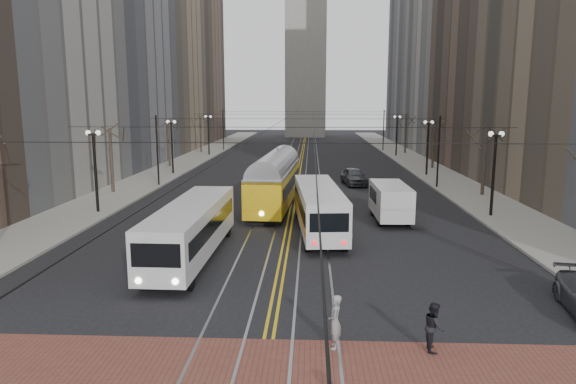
# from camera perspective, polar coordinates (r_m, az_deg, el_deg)

# --- Properties ---
(ground) EXTENTS (260.00, 260.00, 0.00)m
(ground) POSITION_cam_1_polar(r_m,az_deg,el_deg) (18.66, -1.92, -14.71)
(ground) COLOR black
(ground) RESTS_ON ground
(sidewalk_left) EXTENTS (5.00, 140.00, 0.15)m
(sidewalk_left) POSITION_cam_1_polar(r_m,az_deg,el_deg) (64.50, -12.15, 2.86)
(sidewalk_left) COLOR gray
(sidewalk_left) RESTS_ON ground
(sidewalk_right) EXTENTS (5.00, 140.00, 0.15)m
(sidewalk_right) POSITION_cam_1_polar(r_m,az_deg,el_deg) (63.86, 14.91, 2.68)
(sidewalk_right) COLOR gray
(sidewalk_right) RESTS_ON ground
(streetcar_rails) EXTENTS (4.80, 130.00, 0.02)m
(streetcar_rails) POSITION_cam_1_polar(r_m,az_deg,el_deg) (62.41, 1.32, 2.79)
(streetcar_rails) COLOR gray
(streetcar_rails) RESTS_ON ground
(centre_lines) EXTENTS (0.42, 130.00, 0.01)m
(centre_lines) POSITION_cam_1_polar(r_m,az_deg,el_deg) (62.41, 1.32, 2.79)
(centre_lines) COLOR gold
(centre_lines) RESTS_ON ground
(building_left_mid) EXTENTS (16.00, 20.00, 34.00)m
(building_left_mid) POSITION_cam_1_polar(r_m,az_deg,el_deg) (69.02, -21.32, 16.97)
(building_left_mid) COLOR slate
(building_left_mid) RESTS_ON ground
(building_left_far) EXTENTS (16.00, 20.00, 40.00)m
(building_left_far) POSITION_cam_1_polar(r_m,az_deg,el_deg) (107.06, -12.47, 16.28)
(building_left_far) COLOR brown
(building_left_far) RESTS_ON ground
(building_right_mid) EXTENTS (16.00, 20.00, 34.00)m
(building_right_mid) POSITION_cam_1_polar(r_m,az_deg,el_deg) (68.00, 24.47, 16.88)
(building_right_mid) COLOR brown
(building_right_mid) RESTS_ON ground
(building_right_far) EXTENTS (16.00, 20.00, 40.00)m
(building_right_far) POSITION_cam_1_polar(r_m,az_deg,el_deg) (106.40, 16.34, 16.16)
(building_right_far) COLOR slate
(building_right_far) RESTS_ON ground
(lamp_posts) EXTENTS (27.60, 57.20, 5.60)m
(lamp_posts) POSITION_cam_1_polar(r_m,az_deg,el_deg) (45.95, 0.87, 3.72)
(lamp_posts) COLOR black
(lamp_posts) RESTS_ON ground
(street_trees) EXTENTS (31.68, 53.28, 5.60)m
(street_trees) POSITION_cam_1_polar(r_m,az_deg,el_deg) (52.41, 1.09, 4.49)
(street_trees) COLOR #382D23
(street_trees) RESTS_ON ground
(trolley_wires) EXTENTS (25.96, 120.00, 6.60)m
(trolley_wires) POSITION_cam_1_polar(r_m,az_deg,el_deg) (51.91, 1.08, 5.52)
(trolley_wires) COLOR black
(trolley_wires) RESTS_ON ground
(transit_bus) EXTENTS (2.54, 11.21, 2.79)m
(transit_bus) POSITION_cam_1_polar(r_m,az_deg,el_deg) (26.17, -10.67, -4.36)
(transit_bus) COLOR silver
(transit_bus) RESTS_ON ground
(streetcar) EXTENTS (3.30, 13.63, 3.18)m
(streetcar) POSITION_cam_1_polar(r_m,az_deg,el_deg) (38.65, -1.42, 0.73)
(streetcar) COLOR yellow
(streetcar) RESTS_ON ground
(rear_bus) EXTENTS (3.21, 10.79, 2.77)m
(rear_bus) POSITION_cam_1_polar(r_m,az_deg,el_deg) (30.97, 3.43, -1.99)
(rear_bus) COLOR silver
(rear_bus) RESTS_ON ground
(cargo_van) EXTENTS (2.24, 5.54, 2.43)m
(cargo_van) POSITION_cam_1_polar(r_m,az_deg,el_deg) (34.60, 11.29, -1.19)
(cargo_van) COLOR silver
(cargo_van) RESTS_ON ground
(sedan_grey) EXTENTS (2.58, 5.01, 1.63)m
(sedan_grey) POSITION_cam_1_polar(r_m,az_deg,el_deg) (49.32, 7.33, 1.75)
(sedan_grey) COLOR #464A4F
(sedan_grey) RESTS_ON ground
(pedestrian_b) EXTENTS (0.48, 0.68, 1.76)m
(pedestrian_b) POSITION_cam_1_polar(r_m,az_deg,el_deg) (16.90, 5.23, -14.17)
(pedestrian_b) COLOR gray
(pedestrian_b) RESTS_ON crosswalk_band
(pedestrian_c) EXTENTS (0.65, 0.81, 1.57)m
(pedestrian_c) POSITION_cam_1_polar(r_m,az_deg,el_deg) (17.37, 15.91, -14.17)
(pedestrian_c) COLOR black
(pedestrian_c) RESTS_ON crosswalk_band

